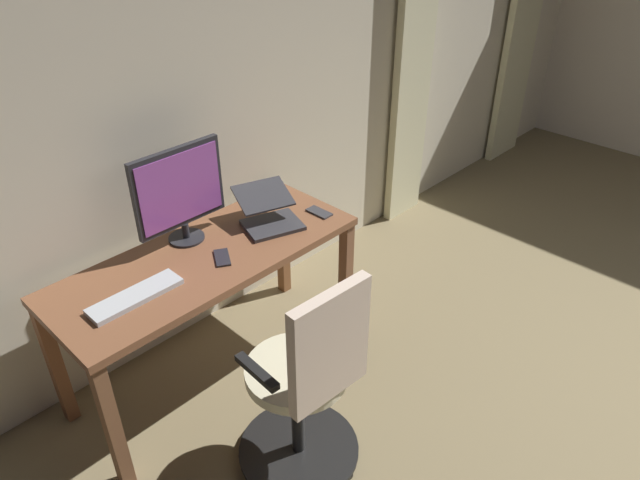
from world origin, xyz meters
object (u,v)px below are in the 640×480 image
at_px(laptop, 269,214).
at_px(office_chair, 307,387).
at_px(computer_keyboard, 135,296).
at_px(computer_monitor, 180,191).
at_px(cell_phone_by_monitor, 319,212).
at_px(cell_phone_face_up, 222,258).
at_px(desk, 209,271).

bearing_deg(laptop, office_chair, 75.87).
height_order(computer_keyboard, laptop, laptop).
height_order(computer_monitor, computer_keyboard, computer_monitor).
relative_size(cell_phone_by_monitor, cell_phone_face_up, 1.00).
relative_size(office_chair, cell_phone_face_up, 7.43).
bearing_deg(cell_phone_face_up, desk, -40.82).
xyz_separation_m(office_chair, cell_phone_face_up, (-0.13, -0.70, 0.26)).
relative_size(laptop, cell_phone_face_up, 2.85).
relative_size(office_chair, computer_monitor, 2.19).
distance_m(office_chair, cell_phone_face_up, 0.76).
bearing_deg(cell_phone_by_monitor, cell_phone_face_up, -3.70).
bearing_deg(computer_monitor, office_chair, 83.20).
relative_size(desk, cell_phone_by_monitor, 10.71).
height_order(desk, cell_phone_by_monitor, cell_phone_by_monitor).
bearing_deg(computer_monitor, cell_phone_by_monitor, 154.96).
xyz_separation_m(desk, cell_phone_face_up, (-0.03, 0.09, 0.11)).
xyz_separation_m(office_chair, computer_keyboard, (0.32, -0.73, 0.27)).
xyz_separation_m(computer_monitor, laptop, (-0.39, 0.19, -0.22)).
bearing_deg(computer_keyboard, cell_phone_by_monitor, 176.95).
distance_m(office_chair, laptop, 0.99).
distance_m(desk, cell_phone_face_up, 0.14).
distance_m(office_chair, cell_phone_by_monitor, 1.05).
height_order(laptop, cell_phone_by_monitor, laptop).
bearing_deg(cell_phone_by_monitor, computer_monitor, -25.90).
distance_m(desk, computer_monitor, 0.42).
relative_size(computer_keyboard, cell_phone_by_monitor, 2.91).
relative_size(office_chair, laptop, 2.60).
bearing_deg(laptop, cell_phone_face_up, 31.51).
distance_m(laptop, cell_phone_face_up, 0.39).
bearing_deg(computer_monitor, computer_keyboard, 29.39).
height_order(office_chair, computer_keyboard, office_chair).
bearing_deg(computer_keyboard, office_chair, 113.76).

